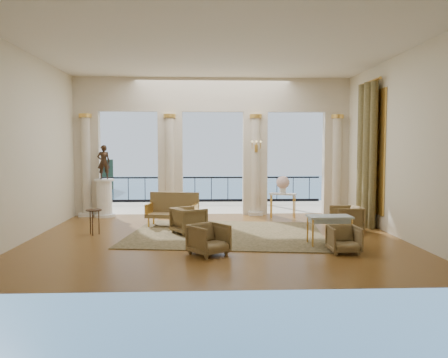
{
  "coord_description": "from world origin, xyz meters",
  "views": [
    {
      "loc": [
        -0.25,
        -10.6,
        2.2
      ],
      "look_at": [
        0.23,
        0.6,
        1.41
      ],
      "focal_mm": 35.0,
      "sensor_mm": 36.0,
      "label": 1
    }
  ],
  "objects_px": {
    "console_table": "(283,197)",
    "side_table": "(94,213)",
    "armchair_b": "(344,238)",
    "armchair_d": "(189,219)",
    "armchair_a": "(209,238)",
    "statue": "(104,162)",
    "armchair_c": "(347,217)",
    "pedestal": "(104,199)",
    "game_table": "(329,219)",
    "settee": "(173,210)"
  },
  "relations": [
    {
      "from": "side_table",
      "to": "armchair_d",
      "type": "bearing_deg",
      "value": 1.08
    },
    {
      "from": "armchair_d",
      "to": "armchair_c",
      "type": "bearing_deg",
      "value": -119.98
    },
    {
      "from": "pedestal",
      "to": "settee",
      "type": "bearing_deg",
      "value": -37.2
    },
    {
      "from": "settee",
      "to": "game_table",
      "type": "height_order",
      "value": "settee"
    },
    {
      "from": "armchair_c",
      "to": "armchair_b",
      "type": "bearing_deg",
      "value": -21.6
    },
    {
      "from": "armchair_a",
      "to": "side_table",
      "type": "xyz_separation_m",
      "value": [
        -2.91,
        2.21,
        0.2
      ]
    },
    {
      "from": "console_table",
      "to": "side_table",
      "type": "xyz_separation_m",
      "value": [
        -5.29,
        -2.51,
        -0.09
      ]
    },
    {
      "from": "armchair_b",
      "to": "armchair_c",
      "type": "bearing_deg",
      "value": 69.58
    },
    {
      "from": "armchair_b",
      "to": "settee",
      "type": "relative_size",
      "value": 0.42
    },
    {
      "from": "armchair_d",
      "to": "armchair_a",
      "type": "bearing_deg",
      "value": 160.18
    },
    {
      "from": "armchair_d",
      "to": "console_table",
      "type": "height_order",
      "value": "console_table"
    },
    {
      "from": "armchair_b",
      "to": "pedestal",
      "type": "bearing_deg",
      "value": 139.05
    },
    {
      "from": "game_table",
      "to": "armchair_c",
      "type": "bearing_deg",
      "value": 58.49
    },
    {
      "from": "console_table",
      "to": "armchair_a",
      "type": "bearing_deg",
      "value": -93.87
    },
    {
      "from": "settee",
      "to": "pedestal",
      "type": "height_order",
      "value": "pedestal"
    },
    {
      "from": "armchair_c",
      "to": "statue",
      "type": "distance_m",
      "value": 7.65
    },
    {
      "from": "pedestal",
      "to": "armchair_b",
      "type": "bearing_deg",
      "value": -39.84
    },
    {
      "from": "armchair_c",
      "to": "pedestal",
      "type": "bearing_deg",
      "value": -113.77
    },
    {
      "from": "armchair_a",
      "to": "statue",
      "type": "distance_m",
      "value": 6.3
    },
    {
      "from": "game_table",
      "to": "pedestal",
      "type": "distance_m",
      "value": 7.49
    },
    {
      "from": "armchair_c",
      "to": "console_table",
      "type": "distance_m",
      "value": 2.66
    },
    {
      "from": "armchair_a",
      "to": "side_table",
      "type": "bearing_deg",
      "value": 104.25
    },
    {
      "from": "statue",
      "to": "console_table",
      "type": "height_order",
      "value": "statue"
    },
    {
      "from": "settee",
      "to": "console_table",
      "type": "height_order",
      "value": "settee"
    },
    {
      "from": "armchair_a",
      "to": "console_table",
      "type": "relative_size",
      "value": 0.79
    },
    {
      "from": "armchair_c",
      "to": "statue",
      "type": "xyz_separation_m",
      "value": [
        -7.0,
        2.75,
        1.4
      ]
    },
    {
      "from": "armchair_a",
      "to": "game_table",
      "type": "relative_size",
      "value": 0.71
    },
    {
      "from": "game_table",
      "to": "statue",
      "type": "height_order",
      "value": "statue"
    },
    {
      "from": "statue",
      "to": "armchair_d",
      "type": "bearing_deg",
      "value": 118.32
    },
    {
      "from": "console_table",
      "to": "statue",
      "type": "bearing_deg",
      "value": -161.58
    },
    {
      "from": "console_table",
      "to": "game_table",
      "type": "bearing_deg",
      "value": -61.69
    },
    {
      "from": "statue",
      "to": "side_table",
      "type": "bearing_deg",
      "value": 82.07
    },
    {
      "from": "game_table",
      "to": "side_table",
      "type": "relative_size",
      "value": 1.53
    },
    {
      "from": "game_table",
      "to": "pedestal",
      "type": "relative_size",
      "value": 0.81
    },
    {
      "from": "armchair_b",
      "to": "armchair_d",
      "type": "distance_m",
      "value": 4.02
    },
    {
      "from": "game_table",
      "to": "armchair_b",
      "type": "bearing_deg",
      "value": -84.73
    },
    {
      "from": "armchair_a",
      "to": "game_table",
      "type": "distance_m",
      "value": 2.88
    },
    {
      "from": "pedestal",
      "to": "console_table",
      "type": "relative_size",
      "value": 1.38
    },
    {
      "from": "armchair_c",
      "to": "game_table",
      "type": "relative_size",
      "value": 0.75
    },
    {
      "from": "armchair_b",
      "to": "side_table",
      "type": "bearing_deg",
      "value": 158.13
    },
    {
      "from": "console_table",
      "to": "side_table",
      "type": "distance_m",
      "value": 5.86
    },
    {
      "from": "armchair_a",
      "to": "armchair_b",
      "type": "relative_size",
      "value": 1.11
    },
    {
      "from": "armchair_c",
      "to": "console_table",
      "type": "bearing_deg",
      "value": -152.86
    },
    {
      "from": "armchair_d",
      "to": "console_table",
      "type": "distance_m",
      "value": 3.8
    },
    {
      "from": "armchair_a",
      "to": "armchair_c",
      "type": "distance_m",
      "value": 4.41
    },
    {
      "from": "armchair_b",
      "to": "console_table",
      "type": "height_order",
      "value": "console_table"
    },
    {
      "from": "pedestal",
      "to": "statue",
      "type": "height_order",
      "value": "statue"
    },
    {
      "from": "game_table",
      "to": "statue",
      "type": "relative_size",
      "value": 0.92
    },
    {
      "from": "armchair_c",
      "to": "pedestal",
      "type": "distance_m",
      "value": 7.53
    },
    {
      "from": "pedestal",
      "to": "statue",
      "type": "bearing_deg",
      "value": -45.0
    }
  ]
}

